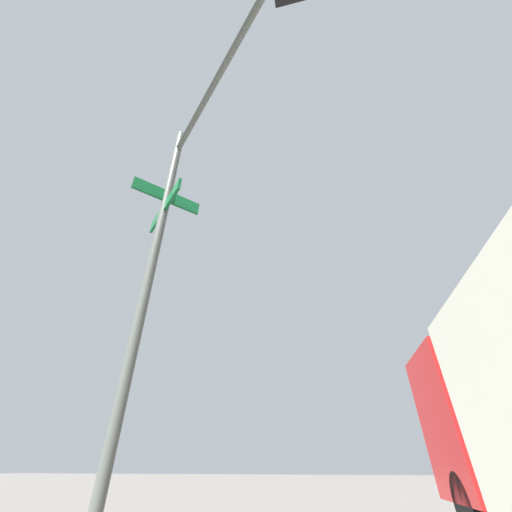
% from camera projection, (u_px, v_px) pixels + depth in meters
% --- Properties ---
extents(traffic_signal_near, '(2.53, 2.68, 5.85)m').
position_uv_depth(traffic_signal_near, '(205.00, 143.00, 3.53)').
color(traffic_signal_near, '#474C47').
rests_on(traffic_signal_near, ground_plane).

